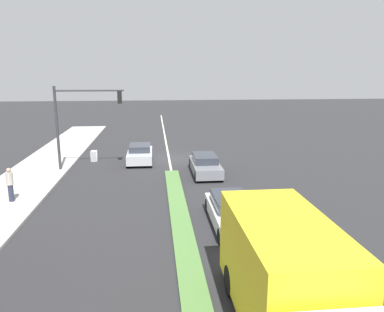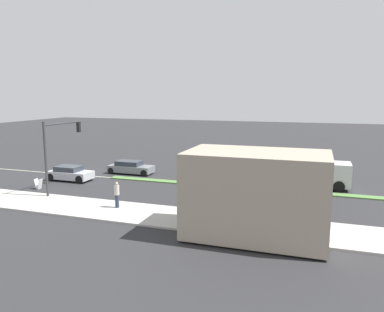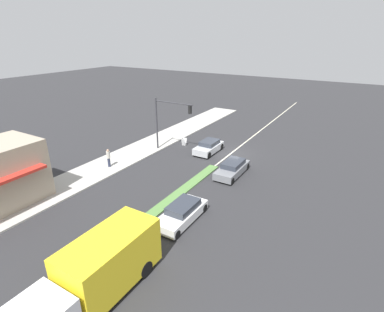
% 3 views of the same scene
% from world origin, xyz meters
% --- Properties ---
extents(ground_plane, '(160.00, 160.00, 0.00)m').
position_xyz_m(ground_plane, '(0.00, 18.00, 0.00)').
color(ground_plane, '#2B2B2D').
extents(lane_marking_center, '(0.16, 60.00, 0.01)m').
position_xyz_m(lane_marking_center, '(0.00, 0.00, 0.00)').
color(lane_marking_center, beige).
rests_on(lane_marking_center, ground).
extents(traffic_signal_main, '(4.59, 0.34, 5.60)m').
position_xyz_m(traffic_signal_main, '(6.12, 2.92, 3.90)').
color(traffic_signal_main, '#333338').
rests_on(traffic_signal_main, sidewalk_right).
extents(pedestrian, '(0.34, 0.34, 1.76)m').
position_xyz_m(pedestrian, '(8.47, 9.36, 1.05)').
color(pedestrian, '#282D42').
rests_on(pedestrian, sidewalk_right).
extents(warning_aframe_sign, '(0.45, 0.53, 0.84)m').
position_xyz_m(warning_aframe_sign, '(5.67, 0.45, 0.43)').
color(warning_aframe_sign, silver).
rests_on(warning_aframe_sign, ground).
extents(delivery_truck, '(2.44, 7.50, 2.87)m').
position_xyz_m(delivery_truck, '(-2.20, 20.57, 1.47)').
color(delivery_truck, silver).
rests_on(delivery_truck, ground).
extents(van_white, '(1.77, 4.36, 1.27)m').
position_xyz_m(van_white, '(-2.20, 13.16, 0.61)').
color(van_white, silver).
rests_on(van_white, ground).
extents(sedan_silver, '(1.82, 3.92, 1.31)m').
position_xyz_m(sedan_silver, '(2.20, 0.96, 0.64)').
color(sedan_silver, '#B7BABF').
rests_on(sedan_silver, ground).
extents(suv_grey, '(1.76, 4.38, 1.27)m').
position_xyz_m(suv_grey, '(-2.20, 4.72, 0.61)').
color(suv_grey, slate).
rests_on(suv_grey, ground).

